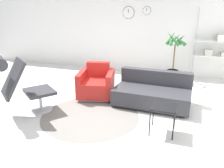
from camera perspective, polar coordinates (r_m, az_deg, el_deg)
The scene contains 9 objects.
ground_plane at distance 4.50m, azimuth -0.64°, elevation -6.63°, with size 12.00×12.00×0.00m, color silver.
wall_back at distance 7.10m, azimuth 8.12°, elevation 14.31°, with size 12.00×0.09×2.80m.
round_rug at distance 4.26m, azimuth -5.64°, elevation -8.20°, with size 1.87×1.87×0.01m.
lounge_chair at distance 4.38m, azimuth -23.28°, elevation 1.12°, with size 1.05×1.13×1.18m.
armchair_red at distance 5.09m, azimuth -4.07°, elevation -0.11°, with size 0.94×0.97×0.76m.
couch_low at distance 4.74m, azimuth 10.59°, elevation -2.37°, with size 1.59×0.95×0.68m.
side_table at distance 3.62m, azimuth 13.33°, elevation -6.45°, with size 0.40×0.40×0.47m.
potted_plant at distance 6.40m, azimuth 15.84°, elevation 6.31°, with size 0.59×0.60×1.39m.
shelf_unit at distance 6.84m, azimuth 25.92°, elevation 8.67°, with size 1.15×0.28×2.01m.
Camera 1 is at (1.38, -3.83, 1.93)m, focal length 35.00 mm.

